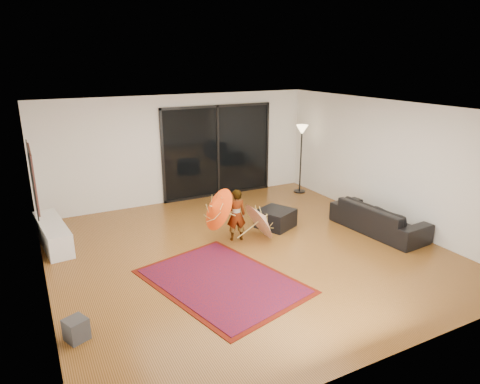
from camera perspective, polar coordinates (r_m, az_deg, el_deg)
floor at (r=8.28m, az=0.82°, el=-7.86°), size 7.00×7.00×0.00m
ceiling at (r=7.54m, az=0.91°, el=11.04°), size 7.00×7.00×0.00m
wall_back at (r=10.92m, az=-7.88°, el=5.71°), size 7.00×0.00×7.00m
wall_front at (r=5.19m, az=19.65°, el=-8.59°), size 7.00×0.00×7.00m
wall_left at (r=6.95m, az=-25.52°, el=-2.69°), size 0.00×7.00×7.00m
wall_right at (r=9.90m, az=19.06°, el=3.69°), size 0.00×7.00×7.00m
sliding_door at (r=11.29m, az=-3.00°, el=5.45°), size 3.06×0.07×2.40m
painting at (r=7.83m, az=-25.90°, el=1.69°), size 0.04×1.28×1.08m
media_console at (r=9.21m, az=-23.69°, el=-5.12°), size 0.60×1.75×0.48m
speaker at (r=6.25m, az=-21.01°, el=-16.72°), size 0.35×0.35×0.30m
persian_rug at (r=7.23m, az=-2.42°, el=-11.78°), size 2.51×3.05×0.02m
sofa at (r=9.52m, az=17.97°, el=-3.30°), size 0.99×2.16×0.61m
ottoman at (r=9.37m, az=4.77°, el=-3.52°), size 0.91×0.91×0.39m
floor_lamp at (r=11.59m, az=8.22°, el=6.93°), size 0.32×0.32×1.85m
child at (r=8.57m, az=-0.52°, el=-3.07°), size 0.44×0.34×1.07m
parasol_orange at (r=8.24m, az=-3.79°, el=-2.50°), size 0.56×0.86×0.88m
parasol_white at (r=8.73m, az=3.44°, el=-2.94°), size 0.58×0.84×0.93m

